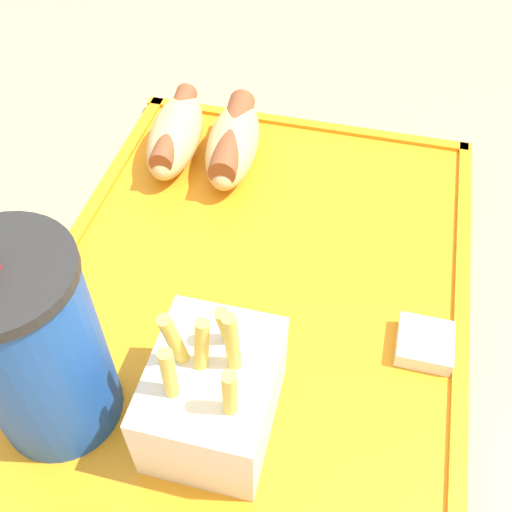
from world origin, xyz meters
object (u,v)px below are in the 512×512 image
object	(u,v)px
hot_dog_far	(175,133)
soda_cup	(35,348)
hot_dog_near	(233,142)
sauce_cup_mayo	(425,344)
fries_carton	(213,394)

from	to	relation	value
hot_dog_far	soda_cup	bearing A→B (deg)	-177.37
soda_cup	hot_dog_far	size ratio (longest dim) A/B	1.43
soda_cup	hot_dog_near	xyz separation A→B (m)	(0.29, -0.05, -0.05)
soda_cup	hot_dog_near	bearing A→B (deg)	-9.09
sauce_cup_mayo	hot_dog_near	bearing A→B (deg)	47.92
hot_dog_far	fries_carton	size ratio (longest dim) A/B	1.13
hot_dog_far	hot_dog_near	xyz separation A→B (m)	(0.00, -0.06, 0.00)
fries_carton	sauce_cup_mayo	size ratio (longest dim) A/B	2.82
hot_dog_near	fries_carton	bearing A→B (deg)	-167.33
hot_dog_far	hot_dog_near	bearing A→B (deg)	-90.00
fries_carton	soda_cup	bearing A→B (deg)	98.84
fries_carton	sauce_cup_mayo	bearing A→B (deg)	-56.15
fries_carton	sauce_cup_mayo	world-z (taller)	fries_carton
hot_dog_far	fries_carton	bearing A→B (deg)	-156.08
hot_dog_far	sauce_cup_mayo	distance (m)	0.32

